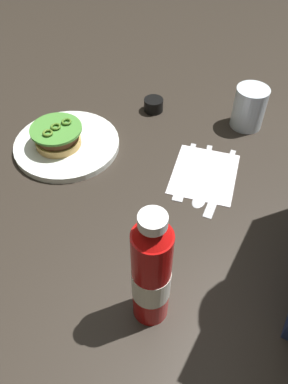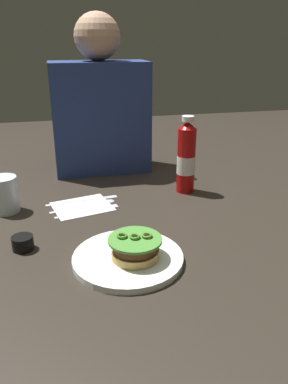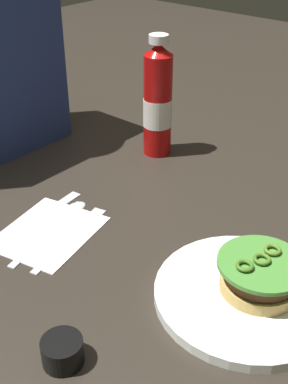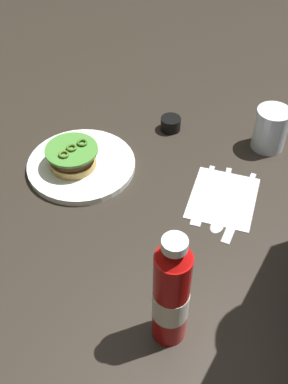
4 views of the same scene
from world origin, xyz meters
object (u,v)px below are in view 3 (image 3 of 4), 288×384
object	(u,v)px
dinner_plate	(245,295)
spoon_utensil	(59,220)
burger_sandwich	(260,275)
butter_knife	(40,215)
ketchup_bottle	(158,102)
fork_utensil	(76,231)
napkin	(48,232)
condiment_cup	(61,350)

from	to	relation	value
dinner_plate	spoon_utensil	distance (m)	0.33
burger_sandwich	butter_knife	world-z (taller)	burger_sandwich
dinner_plate	ketchup_bottle	world-z (taller)	ketchup_bottle
fork_utensil	spoon_utensil	world-z (taller)	same
dinner_plate	napkin	xyz separation A→B (m)	(-0.07, 0.31, -0.01)
dinner_plate	butter_knife	distance (m)	0.36
ketchup_bottle	fork_utensil	size ratio (longest dim) A/B	1.30
ketchup_bottle	spoon_utensil	size ratio (longest dim) A/B	1.25
napkin	butter_knife	distance (m)	0.05
burger_sandwich	ketchup_bottle	size ratio (longest dim) A/B	0.48
burger_sandwich	spoon_utensil	xyz separation A→B (m)	(-0.06, 0.33, -0.03)
fork_utensil	spoon_utensil	size ratio (longest dim) A/B	0.96
condiment_cup	napkin	distance (m)	0.26
spoon_utensil	dinner_plate	bearing A→B (deg)	-82.06
dinner_plate	fork_utensil	world-z (taller)	dinner_plate
butter_knife	condiment_cup	bearing A→B (deg)	-124.37
fork_utensil	butter_knife	world-z (taller)	same
dinner_plate	butter_knife	xyz separation A→B (m)	(-0.06, 0.36, -0.00)
condiment_cup	spoon_utensil	size ratio (longest dim) A/B	0.26
burger_sandwich	spoon_utensil	distance (m)	0.34
condiment_cup	spoon_utensil	xyz separation A→B (m)	(0.18, 0.21, -0.01)
ketchup_bottle	butter_knife	xyz separation A→B (m)	(-0.31, -0.01, -0.10)
spoon_utensil	butter_knife	bearing A→B (deg)	108.08
butter_knife	dinner_plate	bearing A→B (deg)	-81.05
dinner_plate	napkin	bearing A→B (deg)	103.22
burger_sandwich	spoon_utensil	bearing A→B (deg)	100.04
ketchup_bottle	napkin	size ratio (longest dim) A/B	1.50
burger_sandwich	butter_knife	bearing A→B (deg)	100.81
condiment_cup	spoon_utensil	bearing A→B (deg)	49.75
dinner_plate	burger_sandwich	size ratio (longest dim) A/B	2.09
napkin	fork_utensil	world-z (taller)	fork_utensil
dinner_plate	butter_knife	world-z (taller)	dinner_plate
ketchup_bottle	butter_knife	bearing A→B (deg)	-179.06
spoon_utensil	burger_sandwich	bearing A→B (deg)	-79.96
ketchup_bottle	burger_sandwich	bearing A→B (deg)	-123.03
dinner_plate	spoon_utensil	xyz separation A→B (m)	(-0.04, 0.32, -0.00)
butter_knife	fork_utensil	bearing A→B (deg)	-82.94
condiment_cup	burger_sandwich	bearing A→B (deg)	-26.55
napkin	spoon_utensil	bearing A→B (deg)	15.60
fork_utensil	condiment_cup	bearing A→B (deg)	-136.42
condiment_cup	butter_knife	distance (m)	0.30
condiment_cup	fork_utensil	xyz separation A→B (m)	(0.18, 0.17, -0.01)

